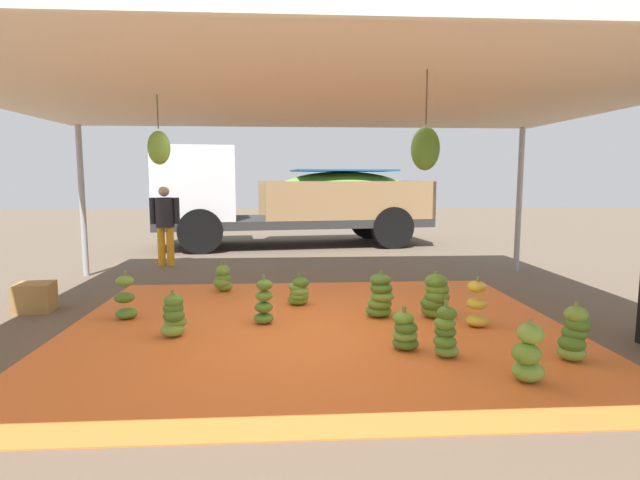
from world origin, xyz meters
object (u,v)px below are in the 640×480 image
banana_bunch_6 (223,279)px  crate_0 (35,297)px  banana_bunch_10 (477,306)px  banana_bunch_2 (380,297)px  banana_bunch_8 (446,333)px  banana_bunch_3 (435,297)px  banana_bunch_9 (299,292)px  worker_0 (165,219)px  banana_bunch_5 (574,335)px  banana_bunch_0 (125,299)px  banana_bunch_4 (528,355)px  cargo_truck_main (285,197)px  banana_bunch_7 (264,303)px  banana_bunch_1 (174,316)px  banana_bunch_11 (405,332)px

banana_bunch_6 → crate_0: (-2.23, -0.93, -0.02)m
banana_bunch_10 → crate_0: (-5.30, 1.01, -0.06)m
banana_bunch_2 → crate_0: (-4.29, 0.57, -0.07)m
banana_bunch_8 → crate_0: banana_bunch_8 is taller
banana_bunch_3 → banana_bunch_9: banana_bunch_3 is taller
banana_bunch_8 → crate_0: size_ratio=1.26×
banana_bunch_3 → banana_bunch_8: size_ratio=1.05×
worker_0 → crate_0: size_ratio=3.57×
banana_bunch_2 → banana_bunch_5: banana_bunch_2 is taller
banana_bunch_0 → banana_bunch_4: 4.42m
crate_0 → cargo_truck_main: bearing=62.9°
banana_bunch_10 → cargo_truck_main: cargo_truck_main is taller
banana_bunch_4 → banana_bunch_7: 2.88m
banana_bunch_4 → banana_bunch_7: size_ratio=0.91×
banana_bunch_1 → cargo_truck_main: cargo_truck_main is taller
banana_bunch_1 → cargo_truck_main: size_ratio=0.07×
banana_bunch_4 → banana_bunch_9: (-1.82, 2.64, -0.05)m
banana_bunch_1 → banana_bunch_11: (2.34, -0.58, -0.04)m
banana_bunch_7 → banana_bunch_11: size_ratio=1.32×
banana_bunch_0 → cargo_truck_main: (1.85, 6.54, 0.97)m
banana_bunch_7 → cargo_truck_main: bearing=88.3°
banana_bunch_6 → banana_bunch_10: (3.08, -1.94, 0.05)m
banana_bunch_5 → banana_bunch_4: bearing=-145.3°
banana_bunch_1 → banana_bunch_2: bearing=14.2°
banana_bunch_0 → banana_bunch_9: (2.06, 0.53, -0.06)m
banana_bunch_5 → banana_bunch_8: size_ratio=1.02×
banana_bunch_11 → crate_0: (-4.32, 1.73, -0.00)m
banana_bunch_7 → banana_bunch_11: banana_bunch_7 is taller
banana_bunch_2 → banana_bunch_11: bearing=-88.5°
banana_bunch_10 → banana_bunch_11: (-0.99, -0.72, -0.06)m
banana_bunch_9 → banana_bunch_10: (1.98, -1.08, 0.06)m
banana_bunch_8 → crate_0: (-4.65, 1.96, -0.05)m
banana_bunch_6 → banana_bunch_2: bearing=-36.1°
banana_bunch_5 → banana_bunch_0: bearing=159.9°
banana_bunch_1 → worker_0: (-1.12, 4.43, 0.67)m
banana_bunch_5 → banana_bunch_8: (-1.15, 0.16, -0.01)m
cargo_truck_main → banana_bunch_8: bearing=-79.2°
banana_bunch_4 → banana_bunch_10: size_ratio=0.92×
banana_bunch_10 → banana_bunch_11: 1.22m
banana_bunch_0 → banana_bunch_8: (3.39, -1.50, -0.01)m
banana_bunch_0 → banana_bunch_1: bearing=-44.2°
banana_bunch_5 → banana_bunch_9: banana_bunch_5 is taller
worker_0 → banana_bunch_6: bearing=-59.7°
banana_bunch_10 → worker_0: bearing=136.1°
banana_bunch_0 → worker_0: bearing=96.2°
banana_bunch_10 → banana_bunch_8: bearing=-124.8°
banana_bunch_1 → banana_bunch_5: size_ratio=0.90×
banana_bunch_10 → banana_bunch_4: bearing=-96.0°
banana_bunch_5 → banana_bunch_9: bearing=138.5°
banana_bunch_0 → banana_bunch_7: 1.67m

